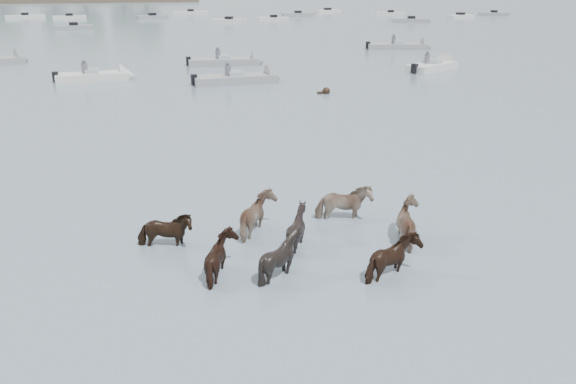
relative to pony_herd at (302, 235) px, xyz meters
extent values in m
plane|color=slate|center=(-1.50, 0.30, -0.34)|extent=(400.00, 400.00, 0.00)
imported|color=black|center=(-3.18, 0.82, -0.03)|extent=(1.45, 0.82, 1.16)
imported|color=gray|center=(-0.82, 1.13, 0.02)|extent=(1.17, 1.34, 1.27)
imported|color=black|center=(-0.05, 0.25, -0.01)|extent=(1.38, 1.31, 1.21)
imported|color=#9F7E6C|center=(1.51, 1.45, 0.01)|extent=(1.55, 0.83, 1.26)
imported|color=black|center=(-1.98, -0.87, -0.03)|extent=(1.14, 1.29, 1.17)
imported|color=black|center=(-0.75, -1.14, 0.01)|extent=(1.20, 1.09, 1.24)
imported|color=black|center=(1.58, -1.75, -0.02)|extent=(1.54, 1.27, 1.19)
imported|color=#9F7F6C|center=(2.78, -0.16, 0.02)|extent=(1.32, 1.46, 1.27)
sphere|color=black|center=(6.03, 18.36, -0.22)|extent=(0.44, 0.44, 0.44)
cube|color=black|center=(5.78, 18.36, -0.32)|extent=(0.50, 0.22, 0.18)
cube|color=silver|center=(-6.96, 25.53, -0.14)|extent=(4.40, 1.97, 0.55)
cone|color=silver|center=(-4.83, 25.72, -0.14)|extent=(1.04, 1.67, 1.60)
cube|color=#99ADB7|center=(-6.96, 25.53, 0.21)|extent=(0.90, 1.19, 0.35)
cube|color=black|center=(-9.09, 25.34, 0.01)|extent=(0.38, 0.38, 0.60)
cylinder|color=#595966|center=(-7.36, 25.53, 0.41)|extent=(0.36, 0.36, 0.70)
sphere|color=#595966|center=(-7.36, 25.53, 0.86)|extent=(0.24, 0.24, 0.24)
cube|color=gray|center=(1.54, 22.68, -0.14)|extent=(5.06, 2.03, 0.55)
cone|color=gray|center=(4.00, 22.90, -0.14)|extent=(1.04, 1.67, 1.60)
cube|color=#99ADB7|center=(1.54, 22.68, 0.21)|extent=(0.90, 1.19, 0.35)
cube|color=black|center=(-0.92, 22.46, 0.01)|extent=(0.38, 0.38, 0.60)
cylinder|color=#595966|center=(1.14, 22.68, 0.41)|extent=(0.36, 0.36, 0.70)
sphere|color=#595966|center=(1.14, 22.68, 0.86)|extent=(0.24, 0.24, 0.24)
cube|color=gray|center=(1.78, 30.31, -0.14)|extent=(5.13, 1.86, 0.55)
cone|color=gray|center=(4.31, 30.18, -0.14)|extent=(0.98, 1.65, 1.60)
cube|color=#99ADB7|center=(1.78, 30.31, 0.21)|extent=(0.86, 1.16, 0.35)
cube|color=black|center=(-0.74, 30.44, 0.01)|extent=(0.37, 0.37, 0.60)
cylinder|color=#595966|center=(1.38, 30.31, 0.41)|extent=(0.36, 0.36, 0.70)
sphere|color=#595966|center=(1.38, 30.31, 0.86)|extent=(0.24, 0.24, 0.24)
cube|color=silver|center=(15.48, 24.71, -0.14)|extent=(4.48, 3.63, 0.55)
cone|color=silver|center=(17.29, 25.84, -0.14)|extent=(1.61, 1.83, 1.60)
cube|color=#99ADB7|center=(15.48, 24.71, 0.21)|extent=(1.27, 1.37, 0.35)
cube|color=black|center=(13.67, 23.57, 0.01)|extent=(0.48, 0.48, 0.60)
cylinder|color=#595966|center=(15.08, 24.71, 0.41)|extent=(0.36, 0.36, 0.70)
sphere|color=#595966|center=(15.08, 24.71, 0.86)|extent=(0.24, 0.24, 0.24)
cube|color=gray|center=(17.97, 36.52, -0.14)|extent=(5.50, 2.58, 0.55)
cone|color=gray|center=(20.56, 36.01, -0.14)|extent=(1.19, 1.74, 1.60)
cube|color=#99ADB7|center=(17.97, 36.52, 0.21)|extent=(1.00, 1.25, 0.35)
cube|color=black|center=(15.37, 37.03, 0.01)|extent=(0.41, 0.41, 0.60)
cylinder|color=#595966|center=(17.57, 36.52, 0.41)|extent=(0.36, 0.36, 0.70)
sphere|color=#595966|center=(17.57, 36.52, 0.86)|extent=(0.24, 0.24, 0.24)
cone|color=gray|center=(-12.77, 35.04, -0.14)|extent=(1.46, 1.83, 1.60)
cube|color=silver|center=(-21.68, 84.52, -0.12)|extent=(5.79, 2.90, 0.60)
cube|color=black|center=(-21.68, 84.52, 0.26)|extent=(1.22, 1.22, 0.50)
cube|color=silver|center=(-14.95, 81.40, -0.12)|extent=(4.85, 2.10, 0.60)
cube|color=black|center=(-14.95, 81.40, 0.26)|extent=(1.12, 1.12, 0.50)
cube|color=gray|center=(-12.30, 63.29, -0.12)|extent=(4.50, 1.99, 0.60)
cube|color=black|center=(-12.30, 63.29, 0.26)|extent=(1.11, 1.11, 0.50)
cube|color=gray|center=(-2.98, 79.53, -0.12)|extent=(4.75, 2.77, 0.60)
cube|color=black|center=(-2.98, 79.53, 0.26)|extent=(1.25, 1.25, 0.50)
cube|color=silver|center=(3.31, 88.71, -0.12)|extent=(5.83, 1.52, 0.60)
cube|color=black|center=(3.31, 88.71, 0.26)|extent=(1.00, 1.00, 0.50)
cube|color=silver|center=(7.21, 69.29, -0.12)|extent=(4.77, 3.09, 0.60)
cube|color=black|center=(7.21, 69.29, 0.26)|extent=(1.30, 1.30, 0.50)
cube|color=silver|center=(13.86, 71.30, -0.12)|extent=(4.44, 2.06, 0.60)
cube|color=black|center=(13.86, 71.30, 0.26)|extent=(1.13, 1.13, 0.50)
cube|color=gray|center=(19.64, 80.29, -0.12)|extent=(5.05, 1.61, 0.60)
cube|color=black|center=(19.64, 80.29, 0.26)|extent=(1.02, 1.02, 0.50)
cube|color=silver|center=(26.66, 87.40, -0.12)|extent=(5.06, 2.96, 0.60)
cube|color=black|center=(26.66, 87.40, 0.26)|extent=(1.27, 1.27, 0.50)
cube|color=gray|center=(31.95, 64.64, -0.12)|extent=(5.27, 3.00, 0.60)
cube|color=black|center=(31.95, 64.64, 0.26)|extent=(1.26, 1.26, 0.50)
cube|color=silver|center=(34.66, 78.61, -0.12)|extent=(4.73, 3.02, 0.60)
cube|color=black|center=(34.66, 78.61, 0.26)|extent=(1.29, 1.29, 0.50)
cube|color=silver|center=(42.59, 70.47, -0.12)|extent=(4.74, 2.96, 0.60)
cube|color=black|center=(42.59, 70.47, 0.26)|extent=(1.28, 1.28, 0.50)
cube|color=gray|center=(50.77, 74.63, -0.12)|extent=(4.95, 3.33, 0.60)
cube|color=black|center=(50.77, 74.63, 0.26)|extent=(1.32, 1.32, 0.50)
camera|label=1|loc=(-3.08, -12.01, 5.81)|focal=35.73mm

